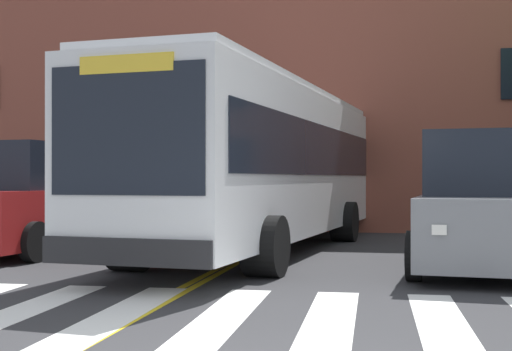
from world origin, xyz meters
The scene contains 8 objects.
crosswalk centered at (-0.04, 2.70, 0.00)m, with size 9.00×4.23×0.01m.
lane_line_yellow_inner centered at (-1.71, 16.70, 0.00)m, with size 0.12×36.00×0.01m, color gold.
lane_line_yellow_outer centered at (-1.55, 16.70, 0.00)m, with size 0.12×36.00×0.01m, color gold.
city_bus centered at (-1.47, 9.89, 1.88)m, with size 3.93×12.53×3.44m.
car_red_near_lane centered at (-6.04, 8.63, 1.07)m, with size 2.52×4.97×2.26m.
car_grey_far_lane centered at (2.66, 7.35, 1.08)m, with size 2.54×4.81×2.29m.
car_navy_behind_bus centered at (-1.53, 20.55, 0.84)m, with size 2.12×4.67×1.84m.
building_facade centered at (-3.42, 19.10, 4.15)m, with size 40.35×7.53×8.29m.
Camera 1 is at (1.25, -4.97, 1.56)m, focal length 50.00 mm.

